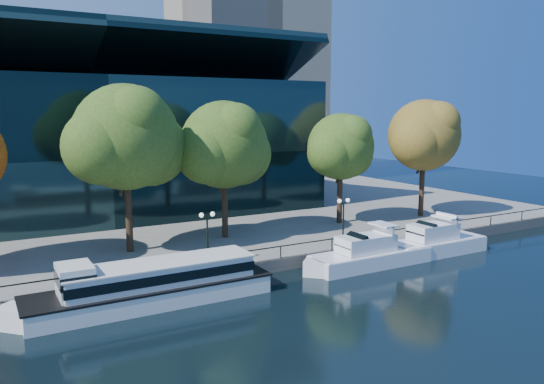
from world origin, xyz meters
TOP-DOWN VIEW (x-y plane):
  - ground at (0.00, 0.00)m, footprint 160.00×160.00m
  - promenade at (0.00, 36.38)m, footprint 90.00×67.08m
  - railing at (0.00, 3.25)m, footprint 88.20×0.08m
  - convention_building at (-4.00, 31.79)m, footprint 50.00×24.57m
  - tour_boat at (-6.53, 1.03)m, footprint 17.45×3.89m
  - cruiser_near at (11.50, 0.59)m, footprint 11.74×3.02m
  - cruiser_far at (19.06, 0.66)m, footprint 10.81×3.00m
  - tree_2 at (-4.69, 11.10)m, footprint 10.70×8.77m
  - tree_3 at (4.29, 11.84)m, footprint 9.91×8.12m
  - tree_4 at (17.31, 11.76)m, footprint 8.53×7.00m
  - tree_5 at (27.56, 10.37)m, footprint 9.74×7.98m
  - lamp_1 at (-0.71, 4.50)m, footprint 1.26×0.36m
  - lamp_2 at (12.09, 4.50)m, footprint 1.26×0.36m

SIDE VIEW (x-z plane):
  - ground at x=0.00m, z-range 0.00..0.00m
  - promenade at x=0.00m, z-range 0.00..1.00m
  - cruiser_near at x=11.50m, z-range -0.64..2.76m
  - cruiser_far at x=19.06m, z-range -0.64..2.89m
  - tour_boat at x=-6.53m, z-range -0.25..3.06m
  - railing at x=0.00m, z-range 1.44..2.43m
  - lamp_1 at x=-0.71m, z-range 1.97..6.00m
  - lamp_2 at x=12.09m, z-range 1.97..6.00m
  - convention_building at x=-4.00m, z-range -2.21..19.22m
  - tree_4 at x=17.31m, z-range 3.12..14.49m
  - tree_3 at x=4.29m, z-range 3.11..15.61m
  - tree_5 at x=27.56m, z-range 3.35..16.19m
  - tree_2 at x=-4.69m, z-range 3.41..17.15m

